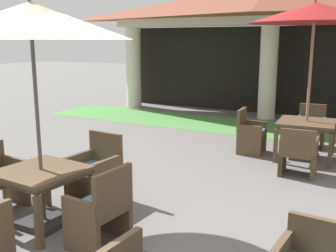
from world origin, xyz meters
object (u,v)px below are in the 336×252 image
patio_table_mid_left (42,177)px  patio_chair_mid_left_north (96,171)px  patio_chair_near_foreground_north (311,127)px  patio_table_near_foreground (306,126)px  patio_chair_near_foreground_west (250,133)px  patio_chair_near_foreground_south (298,153)px  patio_umbrella_mid_left (31,23)px  patio_umbrella_near_foreground (315,14)px  patio_chair_mid_left_east (101,210)px

patio_table_mid_left → patio_chair_mid_left_north: patio_chair_mid_left_north is taller
patio_chair_near_foreground_north → patio_chair_mid_left_north: (-2.18, -4.54, 0.02)m
patio_table_near_foreground → patio_chair_mid_left_north: patio_chair_mid_left_north is taller
patio_chair_near_foreground_west → patio_chair_near_foreground_south: bearing=45.1°
patio_umbrella_mid_left → patio_chair_mid_left_north: size_ratio=2.86×
patio_table_near_foreground → patio_chair_near_foreground_west: 1.08m
patio_chair_near_foreground_west → patio_umbrella_mid_left: (-1.26, -4.35, 2.00)m
patio_umbrella_mid_left → patio_umbrella_near_foreground: bearing=62.4°
patio_table_near_foreground → patio_chair_near_foreground_north: size_ratio=1.21×
patio_chair_near_foreground_south → patio_chair_near_foreground_west: (-1.12, 0.99, 0.01)m
patio_chair_near_foreground_north → patio_table_near_foreground: bearing=90.0°
patio_chair_near_foreground_north → patio_chair_near_foreground_west: bearing=45.0°
patio_umbrella_near_foreground → patio_chair_near_foreground_west: bearing=-176.4°
patio_chair_near_foreground_north → patio_table_mid_left: 5.92m
patio_chair_near_foreground_west → patio_table_mid_left: (-1.26, -4.35, 0.22)m
patio_chair_near_foreground_west → patio_chair_mid_left_north: (-1.19, -3.42, 0.02)m
patio_table_mid_left → patio_chair_mid_left_east: patio_chair_mid_left_east is taller
patio_chair_near_foreground_north → patio_umbrella_mid_left: size_ratio=0.33×
patio_chair_near_foreground_west → patio_chair_mid_left_north: bearing=-22.8°
patio_chair_near_foreground_west → patio_table_mid_left: patio_chair_near_foreground_west is taller
patio_chair_near_foreground_west → patio_table_mid_left: 4.54m
patio_table_mid_left → patio_umbrella_mid_left: (0.00, 0.00, 1.79)m
patio_umbrella_near_foreground → patio_umbrella_mid_left: bearing=-117.6°
patio_chair_mid_left_north → patio_chair_mid_left_east: size_ratio=1.04×
patio_table_near_foreground → patio_chair_near_foreground_west: patio_chair_near_foreground_west is taller
patio_umbrella_near_foreground → patio_chair_mid_left_east: bearing=-107.1°
patio_table_mid_left → patio_chair_mid_left_north: bearing=85.7°
patio_chair_near_foreground_north → patio_umbrella_mid_left: 6.25m
patio_table_near_foreground → patio_chair_mid_left_north: bearing=-122.8°
patio_umbrella_near_foreground → patio_chair_mid_left_north: (-2.24, -3.48, -2.25)m
patio_umbrella_near_foreground → patio_chair_near_foreground_west: size_ratio=3.33×
patio_chair_near_foreground_north → patio_umbrella_mid_left: bearing=64.1°
patio_umbrella_near_foreground → patio_chair_mid_left_east: patio_umbrella_near_foreground is taller
patio_chair_near_foreground_south → patio_chair_near_foreground_west: bearing=135.1°
patio_chair_near_foreground_west → patio_umbrella_near_foreground: bearing=90.0°
patio_umbrella_mid_left → patio_table_mid_left: bearing=0.0°
patio_umbrella_mid_left → patio_chair_near_foreground_north: bearing=67.7°
patio_umbrella_near_foreground → patio_table_mid_left: patio_umbrella_near_foreground is taller
patio_table_near_foreground → patio_table_mid_left: size_ratio=1.09×
patio_table_mid_left → patio_chair_mid_left_east: bearing=-4.3°
patio_chair_mid_left_east → patio_umbrella_mid_left: bearing=90.0°
patio_chair_near_foreground_west → patio_chair_mid_left_north: patio_chair_mid_left_north is taller
patio_chair_near_foreground_south → patio_umbrella_mid_left: size_ratio=0.31×
patio_table_near_foreground → patio_chair_mid_left_east: 4.70m
patio_table_near_foreground → patio_umbrella_near_foreground: patio_umbrella_near_foreground is taller
patio_chair_mid_left_east → patio_umbrella_near_foreground: bearing=-12.8°
patio_chair_mid_left_east → patio_chair_near_foreground_north: bearing=-9.1°
patio_chair_near_foreground_south → patio_chair_mid_left_east: patio_chair_mid_left_east is taller
patio_chair_near_foreground_south → patio_chair_near_foreground_west: 1.49m
patio_table_near_foreground → patio_table_mid_left: bearing=-117.6°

